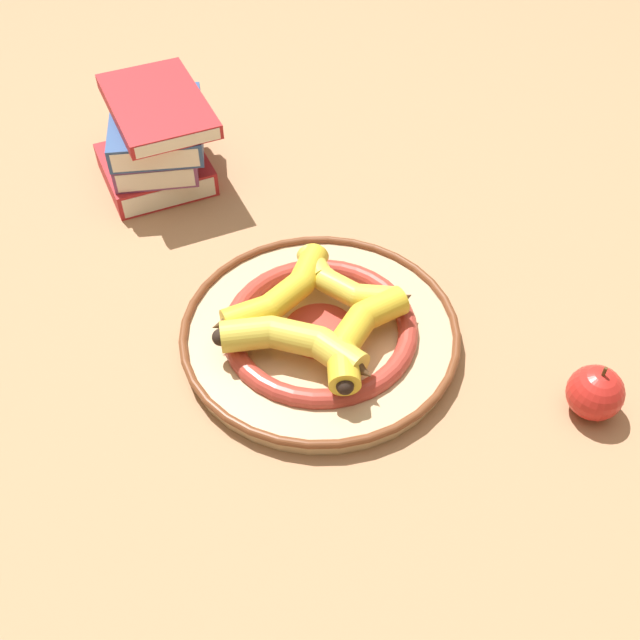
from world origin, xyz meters
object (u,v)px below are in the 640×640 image
(decorative_bowl, at_px, (320,332))
(banana_c, at_px, (297,343))
(book_stack, at_px, (156,141))
(banana_b, at_px, (360,333))
(apple, at_px, (595,393))
(banana_d, at_px, (280,295))
(banana_a, at_px, (341,283))

(decorative_bowl, bearing_deg, banana_c, 167.22)
(book_stack, bearing_deg, banana_c, 11.80)
(banana_b, bearing_deg, decorative_bowl, -97.49)
(book_stack, height_order, apple, book_stack)
(banana_b, distance_m, apple, 0.27)
(banana_b, distance_m, banana_d, 0.12)
(decorative_bowl, height_order, banana_a, banana_a)
(banana_c, xyz_separation_m, apple, (0.04, -0.34, -0.02))
(banana_d, bearing_deg, decorative_bowl, -79.41)
(apple, bearing_deg, banana_a, 76.27)
(decorative_bowl, relative_size, banana_b, 1.94)
(decorative_bowl, relative_size, banana_a, 2.22)
(banana_a, height_order, banana_d, banana_d)
(banana_b, bearing_deg, apple, 102.83)
(apple, bearing_deg, book_stack, 66.85)
(banana_d, relative_size, apple, 2.33)
(banana_c, bearing_deg, apple, -172.92)
(banana_d, distance_m, book_stack, 0.36)
(banana_a, bearing_deg, banana_d, -125.82)
(banana_b, xyz_separation_m, banana_c, (-0.04, 0.07, 0.00))
(decorative_bowl, height_order, apple, apple)
(banana_d, bearing_deg, banana_c, -122.69)
(banana_a, height_order, banana_c, banana_c)
(banana_b, bearing_deg, banana_d, -95.03)
(banana_d, xyz_separation_m, book_stack, (0.24, 0.27, 0.02))
(banana_c, relative_size, book_stack, 0.80)
(banana_a, bearing_deg, apple, 7.82)
(banana_c, xyz_separation_m, book_stack, (0.32, 0.31, 0.01))
(book_stack, bearing_deg, banana_d, 14.79)
(banana_a, xyz_separation_m, banana_d, (-0.04, 0.07, 0.00))
(decorative_bowl, height_order, banana_c, banana_c)
(decorative_bowl, xyz_separation_m, apple, (-0.02, -0.33, 0.02))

